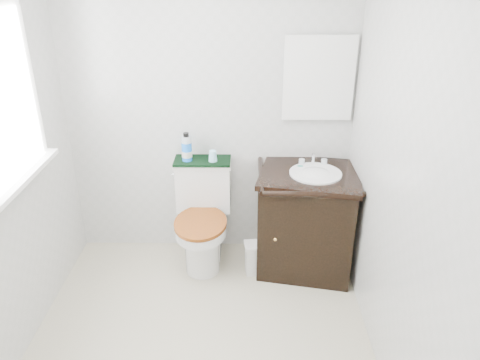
{
  "coord_description": "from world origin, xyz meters",
  "views": [
    {
      "loc": [
        0.29,
        -2.23,
        2.24
      ],
      "look_at": [
        0.25,
        0.75,
        0.83
      ],
      "focal_mm": 35.0,
      "sensor_mm": 36.0,
      "label": 1
    }
  ],
  "objects_px": {
    "vanity": "(308,218)",
    "mouthwash_bottle": "(187,148)",
    "toilet": "(203,221)",
    "cup": "(213,156)",
    "trash_bin": "(256,258)"
  },
  "relations": [
    {
      "from": "toilet",
      "to": "vanity",
      "type": "xyz_separation_m",
      "value": [
        0.82,
        -0.06,
        0.07
      ]
    },
    {
      "from": "vanity",
      "to": "mouthwash_bottle",
      "type": "relative_size",
      "value": 4.13
    },
    {
      "from": "toilet",
      "to": "cup",
      "type": "distance_m",
      "value": 0.54
    },
    {
      "from": "toilet",
      "to": "trash_bin",
      "type": "xyz_separation_m",
      "value": [
        0.42,
        -0.17,
        -0.23
      ]
    },
    {
      "from": "vanity",
      "to": "mouthwash_bottle",
      "type": "xyz_separation_m",
      "value": [
        -0.93,
        0.17,
        0.51
      ]
    },
    {
      "from": "vanity",
      "to": "trash_bin",
      "type": "distance_m",
      "value": 0.51
    },
    {
      "from": "toilet",
      "to": "vanity",
      "type": "relative_size",
      "value": 0.89
    },
    {
      "from": "toilet",
      "to": "trash_bin",
      "type": "bearing_deg",
      "value": -21.62
    },
    {
      "from": "vanity",
      "to": "cup",
      "type": "xyz_separation_m",
      "value": [
        -0.73,
        0.16,
        0.45
      ]
    },
    {
      "from": "toilet",
      "to": "vanity",
      "type": "bearing_deg",
      "value": -4.43
    },
    {
      "from": "mouthwash_bottle",
      "to": "vanity",
      "type": "bearing_deg",
      "value": -10.5
    },
    {
      "from": "toilet",
      "to": "mouthwash_bottle",
      "type": "relative_size",
      "value": 3.68
    },
    {
      "from": "vanity",
      "to": "cup",
      "type": "distance_m",
      "value": 0.87
    },
    {
      "from": "vanity",
      "to": "trash_bin",
      "type": "bearing_deg",
      "value": -165.4
    },
    {
      "from": "mouthwash_bottle",
      "to": "toilet",
      "type": "bearing_deg",
      "value": -43.67
    }
  ]
}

